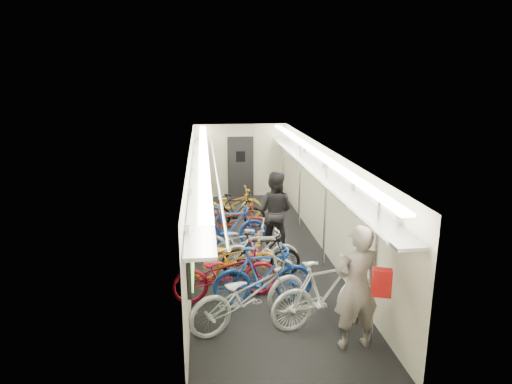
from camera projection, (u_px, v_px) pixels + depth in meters
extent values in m
plane|color=black|center=(259.00, 252.00, 10.50)|extent=(10.00, 10.00, 0.00)
plane|color=white|center=(259.00, 149.00, 9.89)|extent=(10.00, 10.00, 0.00)
plane|color=beige|center=(191.00, 204.00, 10.03)|extent=(0.00, 10.00, 10.00)
plane|color=beige|center=(324.00, 200.00, 10.37)|extent=(0.00, 10.00, 10.00)
plane|color=beige|center=(240.00, 161.00, 15.00)|extent=(3.00, 0.00, 3.00)
plane|color=beige|center=(311.00, 316.00, 5.39)|extent=(3.00, 0.00, 3.00)
cube|color=black|center=(190.00, 259.00, 6.94)|extent=(0.06, 1.10, 0.80)
cube|color=#8DCD5A|center=(192.00, 259.00, 6.95)|extent=(0.02, 0.96, 0.66)
cube|color=black|center=(192.00, 215.00, 9.06)|extent=(0.06, 1.10, 0.80)
cube|color=#8DCD5A|center=(194.00, 215.00, 9.06)|extent=(0.02, 0.96, 0.66)
cube|color=black|center=(194.00, 188.00, 11.17)|extent=(0.06, 1.10, 0.80)
cube|color=#8DCD5A|center=(196.00, 188.00, 11.18)|extent=(0.02, 0.96, 0.66)
cube|color=black|center=(195.00, 170.00, 13.29)|extent=(0.06, 1.10, 0.80)
cube|color=#8DCD5A|center=(196.00, 170.00, 13.29)|extent=(0.02, 0.96, 0.66)
cube|color=yellow|center=(192.00, 231.00, 7.99)|extent=(0.02, 0.22, 0.30)
cube|color=yellow|center=(194.00, 198.00, 10.10)|extent=(0.02, 0.22, 0.30)
cube|color=yellow|center=(195.00, 177.00, 12.22)|extent=(0.02, 0.22, 0.30)
cube|color=black|center=(241.00, 167.00, 14.99)|extent=(0.85, 0.08, 2.00)
cube|color=#999BA0|center=(200.00, 172.00, 9.87)|extent=(0.40, 9.70, 0.05)
cube|color=#999BA0|center=(316.00, 169.00, 10.16)|extent=(0.40, 9.70, 0.05)
cylinder|color=silver|center=(216.00, 167.00, 9.88)|extent=(0.04, 9.70, 0.04)
cylinder|color=silver|center=(302.00, 165.00, 10.10)|extent=(0.04, 9.70, 0.04)
cube|color=white|center=(204.00, 152.00, 9.77)|extent=(0.18, 9.60, 0.04)
cube|color=white|center=(313.00, 150.00, 10.04)|extent=(0.18, 9.60, 0.04)
cylinder|color=silver|center=(375.00, 269.00, 6.69)|extent=(0.05, 0.05, 2.38)
cylinder|color=silver|center=(325.00, 213.00, 9.38)|extent=(0.05, 0.05, 2.38)
cylinder|color=silver|center=(300.00, 184.00, 11.78)|extent=(0.05, 0.05, 2.38)
cylinder|color=silver|center=(283.00, 166.00, 14.18)|extent=(0.05, 0.05, 2.38)
imported|color=#B3B1B6|center=(249.00, 294.00, 7.31)|extent=(2.24, 1.55, 1.12)
imported|color=#184095|center=(263.00, 275.00, 8.03)|extent=(1.83, 0.61, 1.09)
imported|color=maroon|center=(225.00, 273.00, 8.19)|extent=(2.02, 0.95, 1.02)
imported|color=black|center=(261.00, 255.00, 9.09)|extent=(1.61, 0.55, 0.95)
imported|color=orange|center=(235.00, 258.00, 8.96)|extent=(1.82, 0.78, 0.93)
imported|color=white|center=(261.00, 251.00, 9.33)|extent=(1.58, 0.52, 0.94)
imported|color=#BCBCC1|center=(241.00, 242.00, 9.82)|extent=(1.87, 0.95, 0.94)
imported|color=#1A3DA1|center=(230.00, 227.00, 10.59)|extent=(1.78, 0.65, 1.04)
imported|color=maroon|center=(231.00, 221.00, 11.04)|extent=(2.09, 1.20, 1.04)
imported|color=black|center=(237.00, 211.00, 12.01)|extent=(1.61, 0.83, 0.93)
imported|color=#F8A417|center=(231.00, 205.00, 12.63)|extent=(1.82, 0.84, 0.92)
imported|color=silver|center=(326.00, 292.00, 7.32)|extent=(2.00, 1.02, 1.16)
imported|color=gray|center=(356.00, 288.00, 6.65)|extent=(0.74, 0.53, 1.92)
imported|color=black|center=(274.00, 211.00, 10.43)|extent=(1.12, 1.03, 1.85)
cube|color=red|center=(382.00, 283.00, 6.08)|extent=(0.29, 0.22, 0.38)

